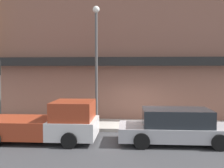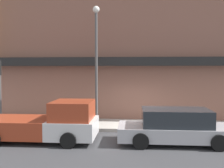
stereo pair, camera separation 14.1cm
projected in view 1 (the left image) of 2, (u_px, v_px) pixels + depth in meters
name	position (u px, v px, depth m)	size (l,w,h in m)	color
ground_plane	(139.00, 133.00, 12.44)	(80.00, 80.00, 0.00)	#38383A
sidewalk	(138.00, 125.00, 13.69)	(36.00, 2.52, 0.17)	#ADA89E
building	(137.00, 28.00, 16.09)	(19.80, 3.80, 11.63)	brown
pickup_truck	(48.00, 123.00, 11.00)	(5.06, 2.25, 1.78)	silver
parked_car	(176.00, 127.00, 10.62)	(4.85, 2.02, 1.48)	#ADADB2
fire_hydrant	(74.00, 119.00, 13.45)	(0.18, 0.18, 0.66)	#196633
street_lamp	(96.00, 53.00, 13.16)	(0.36, 0.36, 6.30)	#4C4C4C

